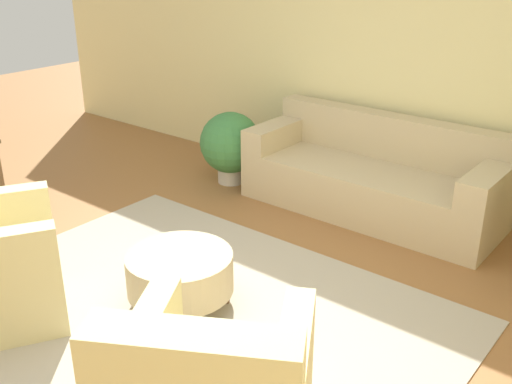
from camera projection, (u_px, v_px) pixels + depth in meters
ground_plane at (185, 318)px, 3.88m from camera, size 16.00×16.00×0.00m
wall_back at (398, 45)px, 5.32m from camera, size 9.40×0.12×2.80m
rug at (185, 318)px, 3.88m from camera, size 3.32×2.53×0.01m
couch at (373, 178)px, 5.32m from camera, size 2.27×0.85×0.83m
ottoman_table at (180, 273)px, 3.91m from camera, size 0.70×0.70×0.38m
potted_plant_floor at (230, 144)px, 5.92m from camera, size 0.61×0.61×0.72m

